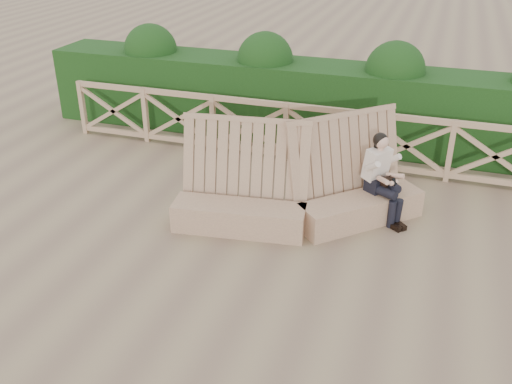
% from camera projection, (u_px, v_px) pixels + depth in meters
% --- Properties ---
extents(ground, '(60.00, 60.00, 0.00)m').
position_uv_depth(ground, '(264.00, 269.00, 7.44)').
color(ground, brown).
rests_on(ground, ground).
extents(bench, '(3.50, 2.19, 1.55)m').
position_uv_depth(bench, '(300.00, 200.00, 8.34)').
color(bench, '#83634B').
rests_on(bench, ground).
extents(woman, '(0.79, 0.72, 1.32)m').
position_uv_depth(woman, '(382.00, 174.00, 8.38)').
color(woman, black).
rests_on(woman, ground).
extents(guardrail, '(10.10, 0.09, 1.10)m').
position_uv_depth(guardrail, '(324.00, 136.00, 10.14)').
color(guardrail, '#957557').
rests_on(guardrail, ground).
extents(hedge, '(12.00, 1.20, 1.50)m').
position_uv_depth(hedge, '(338.00, 105.00, 11.07)').
color(hedge, black).
rests_on(hedge, ground).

